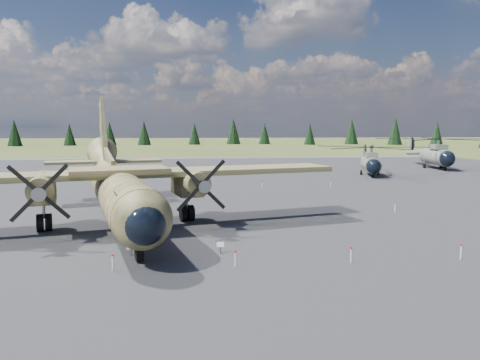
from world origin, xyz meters
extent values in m
plane|color=brown|center=(0.00, 0.00, 0.00)|extent=(500.00, 500.00, 0.00)
cube|color=#59595E|center=(0.00, 10.00, 0.00)|extent=(120.00, 120.00, 0.04)
cylinder|color=#3F4022|center=(-4.94, -3.98, 2.51)|extent=(7.76, 19.77, 3.05)
sphere|color=#3F4022|center=(-2.54, -13.50, 2.51)|extent=(3.63, 3.63, 2.99)
sphere|color=black|center=(-2.40, -14.08, 2.45)|extent=(2.67, 2.67, 2.20)
cube|color=black|center=(-2.97, -11.80, 3.32)|extent=(2.54, 2.22, 0.60)
cone|color=#3F4022|center=(-8.09, 8.49, 3.65)|extent=(4.73, 8.00, 4.59)
cube|color=#949799|center=(-5.21, -2.93, 1.25)|extent=(3.61, 6.85, 0.54)
cube|color=#2D371C|center=(-5.08, -3.46, 3.76)|extent=(31.56, 11.32, 0.38)
cube|color=#3F4022|center=(-5.08, -3.46, 4.00)|extent=(7.30, 5.40, 0.38)
cylinder|color=#3F4022|center=(-9.75, -4.97, 3.16)|extent=(2.97, 5.90, 1.63)
cube|color=#3F4022|center=(-9.96, -4.13, 2.45)|extent=(2.49, 3.99, 0.87)
cone|color=gray|center=(-8.89, -8.41, 3.16)|extent=(1.04, 1.15, 0.83)
cylinder|color=black|center=(-9.96, -4.13, 0.60)|extent=(1.22, 1.40, 1.20)
cylinder|color=#3F4022|center=(-0.24, -2.57, 3.16)|extent=(2.97, 5.90, 1.63)
cube|color=#3F4022|center=(-0.45, -1.73, 2.45)|extent=(2.49, 3.99, 0.87)
cone|color=gray|center=(0.63, -6.01, 3.16)|extent=(1.04, 1.15, 0.83)
cylinder|color=black|center=(-0.45, -1.73, 0.60)|extent=(1.22, 1.40, 1.20)
cube|color=#3F4022|center=(-7.07, 4.47, 4.31)|extent=(2.31, 8.06, 1.83)
cube|color=#2D371C|center=(-8.22, 9.02, 3.71)|extent=(10.73, 4.88, 0.24)
cylinder|color=gray|center=(-2.86, -12.23, 1.39)|extent=(0.19, 0.19, 0.98)
cylinder|color=black|center=(-2.86, -12.23, 0.60)|extent=(0.62, 1.08, 1.02)
cylinder|color=slate|center=(25.47, 27.74, 1.63)|extent=(3.76, 6.69, 2.20)
sphere|color=black|center=(24.66, 24.68, 1.58)|extent=(2.48, 2.48, 2.02)
sphere|color=slate|center=(26.29, 30.81, 1.63)|extent=(2.48, 2.48, 2.02)
cube|color=slate|center=(25.38, 27.40, 3.04)|extent=(2.17, 3.11, 0.66)
cylinder|color=gray|center=(25.38, 27.40, 3.70)|extent=(0.39, 0.39, 0.88)
cylinder|color=slate|center=(27.14, 33.99, 1.94)|extent=(2.65, 7.45, 1.26)
cube|color=slate|center=(27.99, 37.18, 3.04)|extent=(0.50, 1.24, 2.11)
cylinder|color=black|center=(28.29, 37.10, 3.04)|extent=(0.64, 2.22, 2.29)
cylinder|color=black|center=(24.79, 25.19, 0.35)|extent=(0.39, 0.64, 0.60)
cylinder|color=black|center=(24.60, 29.07, 0.35)|extent=(0.44, 0.75, 0.70)
cylinder|color=gray|center=(24.60, 29.07, 0.81)|extent=(0.15, 0.15, 1.28)
cylinder|color=black|center=(26.89, 28.46, 0.35)|extent=(0.44, 0.75, 0.70)
cylinder|color=gray|center=(26.89, 28.46, 0.81)|extent=(0.15, 0.15, 1.28)
cylinder|color=slate|center=(40.43, 36.99, 1.97)|extent=(3.33, 7.87, 2.66)
sphere|color=black|center=(40.09, 33.18, 1.92)|extent=(2.66, 2.66, 2.45)
sphere|color=slate|center=(40.77, 40.81, 1.97)|extent=(2.66, 2.66, 2.45)
cube|color=slate|center=(40.40, 36.57, 3.67)|extent=(2.10, 3.55, 0.80)
cylinder|color=gray|center=(40.40, 36.57, 4.47)|extent=(0.42, 0.42, 1.06)
cylinder|color=slate|center=(41.13, 44.78, 2.34)|extent=(1.70, 9.13, 1.52)
cube|color=slate|center=(41.49, 48.75, 3.67)|extent=(0.37, 1.50, 2.55)
cylinder|color=black|center=(41.86, 48.72, 3.67)|extent=(0.31, 2.76, 2.77)
cylinder|color=black|center=(40.15, 33.81, 0.43)|extent=(0.36, 0.75, 0.72)
cylinder|color=black|center=(39.12, 38.39, 0.43)|extent=(0.39, 0.88, 0.85)
cylinder|color=gray|center=(39.12, 38.39, 0.98)|extent=(0.16, 0.16, 1.54)
cylinder|color=black|center=(41.98, 38.14, 0.43)|extent=(0.39, 0.88, 0.85)
cylinder|color=gray|center=(41.98, 38.14, 0.98)|extent=(0.16, 0.16, 1.54)
cube|color=gray|center=(-3.44, -10.91, 0.28)|extent=(0.09, 0.09, 0.55)
cube|color=white|center=(-3.44, -10.95, 0.54)|extent=(0.46, 0.25, 0.31)
cube|color=gray|center=(1.43, -10.81, 0.25)|extent=(0.08, 0.08, 0.50)
cube|color=white|center=(1.43, -10.86, 0.49)|extent=(0.42, 0.20, 0.28)
cylinder|color=white|center=(-4.00, -13.50, 0.40)|extent=(0.07, 0.07, 0.80)
cylinder|color=red|center=(-4.00, -13.50, 0.80)|extent=(0.12, 0.12, 0.10)
cylinder|color=white|center=(2.00, -13.50, 0.40)|extent=(0.07, 0.07, 0.80)
cylinder|color=red|center=(2.00, -13.50, 0.80)|extent=(0.12, 0.12, 0.10)
cylinder|color=white|center=(8.00, -13.50, 0.40)|extent=(0.07, 0.07, 0.80)
cylinder|color=red|center=(8.00, -13.50, 0.80)|extent=(0.12, 0.12, 0.10)
cylinder|color=white|center=(14.00, -13.50, 0.40)|extent=(0.07, 0.07, 0.80)
cylinder|color=red|center=(14.00, -13.50, 0.80)|extent=(0.12, 0.12, 0.10)
cylinder|color=white|center=(-16.00, 16.00, 0.40)|extent=(0.07, 0.07, 0.80)
cylinder|color=red|center=(-16.00, 16.00, 0.80)|extent=(0.12, 0.12, 0.10)
cylinder|color=white|center=(-8.00, 16.00, 0.40)|extent=(0.07, 0.07, 0.80)
cylinder|color=red|center=(-8.00, 16.00, 0.80)|extent=(0.12, 0.12, 0.10)
cylinder|color=white|center=(0.00, 16.00, 0.40)|extent=(0.07, 0.07, 0.80)
cylinder|color=red|center=(0.00, 16.00, 0.80)|extent=(0.12, 0.12, 0.10)
cylinder|color=white|center=(8.00, 16.00, 0.40)|extent=(0.07, 0.07, 0.80)
cylinder|color=red|center=(8.00, 16.00, 0.80)|extent=(0.12, 0.12, 0.10)
cylinder|color=white|center=(16.00, 16.00, 0.40)|extent=(0.07, 0.07, 0.80)
cylinder|color=red|center=(16.00, 16.00, 0.80)|extent=(0.12, 0.12, 0.10)
cylinder|color=white|center=(16.50, 0.00, 0.40)|extent=(0.07, 0.07, 0.80)
cylinder|color=red|center=(16.50, 0.00, 0.80)|extent=(0.12, 0.12, 0.10)
cone|color=black|center=(88.23, 123.66, 4.41)|extent=(4.93, 4.93, 8.81)
cone|color=black|center=(78.41, 136.40, 5.22)|extent=(5.85, 5.85, 10.44)
cone|color=black|center=(63.74, 143.60, 5.00)|extent=(5.60, 5.60, 10.00)
cone|color=black|center=(46.16, 141.14, 4.11)|extent=(4.61, 4.61, 8.22)
cone|color=black|center=(29.76, 149.13, 4.21)|extent=(4.72, 4.72, 8.43)
cone|color=black|center=(17.40, 150.40, 5.07)|extent=(5.68, 5.68, 10.14)
cone|color=black|center=(1.81, 146.33, 4.18)|extent=(4.68, 4.68, 8.36)
cone|color=black|center=(-17.21, 144.42, 4.59)|extent=(5.15, 5.15, 9.19)
cone|color=black|center=(-30.53, 147.95, 4.45)|extent=(4.98, 4.98, 8.89)
cone|color=black|center=(-43.96, 141.95, 4.12)|extent=(4.61, 4.61, 8.23)
cone|color=black|center=(-62.39, 139.47, 4.79)|extent=(5.36, 5.36, 9.57)
camera|label=1|loc=(-0.22, -36.20, 7.02)|focal=35.00mm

